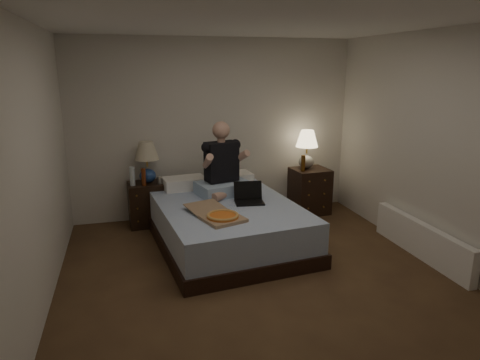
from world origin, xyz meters
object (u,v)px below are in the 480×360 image
object	(u,v)px
lamp_right	(307,149)
nightstand_right	(310,191)
lamp_left	(147,162)
laptop	(249,194)
beer_bottle_left	(144,177)
pizza_box	(223,217)
soda_can	(160,180)
nightstand_left	(146,204)
beer_bottle_right	(303,163)
person	(223,159)
water_bottle	(132,176)
radiator	(421,240)
bed	(227,224)

from	to	relation	value
lamp_right	nightstand_right	bearing A→B (deg)	-56.38
lamp_left	laptop	bearing A→B (deg)	-42.30
lamp_left	beer_bottle_left	world-z (taller)	lamp_left
beer_bottle_left	laptop	xyz separation A→B (m)	(1.19, -0.90, -0.06)
lamp_left	pizza_box	world-z (taller)	lamp_left
soda_can	nightstand_right	bearing A→B (deg)	-0.75
nightstand_left	beer_bottle_right	bearing A→B (deg)	-8.39
lamp_right	laptop	world-z (taller)	lamp_right
person	pizza_box	xyz separation A→B (m)	(-0.23, -0.94, -0.43)
nightstand_left	pizza_box	world-z (taller)	pizza_box
water_bottle	radiator	xyz separation A→B (m)	(3.11, -1.80, -0.51)
bed	beer_bottle_left	xyz separation A→B (m)	(-0.92, 0.83, 0.44)
laptop	pizza_box	world-z (taller)	laptop
pizza_box	radiator	xyz separation A→B (m)	(2.22, -0.38, -0.36)
bed	water_bottle	xyz separation A→B (m)	(-1.07, 0.86, 0.45)
bed	lamp_left	bearing A→B (deg)	125.85
soda_can	beer_bottle_left	distance (m)	0.22
nightstand_right	pizza_box	xyz separation A→B (m)	(-1.63, -1.37, 0.23)
beer_bottle_left	person	xyz separation A→B (m)	(0.97, -0.44, 0.28)
nightstand_right	soda_can	size ratio (longest dim) A/B	6.64
beer_bottle_right	pizza_box	world-z (taller)	beer_bottle_right
soda_can	pizza_box	world-z (taller)	soda_can
nightstand_right	beer_bottle_right	xyz separation A→B (m)	(-0.16, -0.10, 0.45)
laptop	radiator	size ratio (longest dim) A/B	0.21
lamp_right	water_bottle	xyz separation A→B (m)	(-2.48, -0.02, -0.23)
beer_bottle_left	person	world-z (taller)	person
beer_bottle_left	water_bottle	bearing A→B (deg)	167.38
person	radiator	distance (m)	2.52
water_bottle	person	size ratio (longest dim) A/B	0.27
bed	laptop	xyz separation A→B (m)	(0.27, -0.07, 0.38)
person	lamp_left	bearing A→B (deg)	134.23
lamp_right	pizza_box	size ratio (longest dim) A/B	0.74
beer_bottle_right	radiator	distance (m)	1.91
beer_bottle_right	person	size ratio (longest dim) A/B	0.25
bed	beer_bottle_right	world-z (taller)	beer_bottle_right
laptop	radiator	xyz separation A→B (m)	(1.78, -0.87, -0.44)
beer_bottle_right	radiator	bearing A→B (deg)	-65.62
lamp_left	lamp_right	xyz separation A→B (m)	(2.27, -0.08, 0.08)
laptop	nightstand_right	bearing A→B (deg)	43.61
laptop	radiator	bearing A→B (deg)	-19.14
nightstand_right	lamp_right	xyz separation A→B (m)	(-0.04, 0.07, 0.61)
soda_can	laptop	distance (m)	1.34
beer_bottle_left	laptop	size ratio (longest dim) A/B	0.68
soda_can	beer_bottle_left	world-z (taller)	beer_bottle_left
lamp_right	water_bottle	bearing A→B (deg)	-179.51
lamp_right	person	bearing A→B (deg)	-159.90
nightstand_right	lamp_left	size ratio (longest dim) A/B	1.19
nightstand_left	beer_bottle_right	size ratio (longest dim) A/B	2.56
laptop	radiator	world-z (taller)	laptop
lamp_right	pizza_box	bearing A→B (deg)	-137.81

